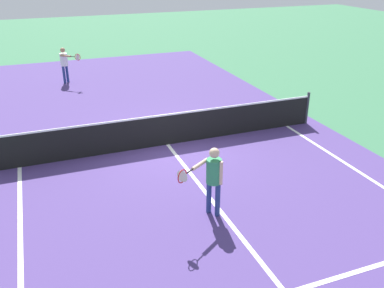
% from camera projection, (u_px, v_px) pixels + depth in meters
% --- Properties ---
extents(ground_plane, '(60.00, 60.00, 0.00)m').
position_uv_depth(ground_plane, '(168.00, 144.00, 12.37)').
color(ground_plane, '#38724C').
extents(court_surface_inbounds, '(10.62, 24.40, 0.00)m').
position_uv_depth(court_surface_inbounds, '(168.00, 144.00, 12.37)').
color(court_surface_inbounds, '#4C387A').
rests_on(court_surface_inbounds, ground_plane).
extents(line_center_service, '(0.10, 6.40, 0.01)m').
position_uv_depth(line_center_service, '(210.00, 198.00, 9.64)').
color(line_center_service, white).
rests_on(line_center_service, ground_plane).
extents(net, '(9.75, 0.09, 1.07)m').
position_uv_depth(net, '(167.00, 129.00, 12.16)').
color(net, '#33383D').
rests_on(net, ground_plane).
extents(player_near, '(1.10, 0.63, 1.57)m').
position_uv_depth(player_near, '(213.00, 175.00, 8.64)').
color(player_near, navy).
rests_on(player_near, ground_plane).
extents(player_far, '(0.79, 0.98, 1.53)m').
position_uv_depth(player_far, '(65.00, 61.00, 17.96)').
color(player_far, navy).
rests_on(player_far, ground_plane).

